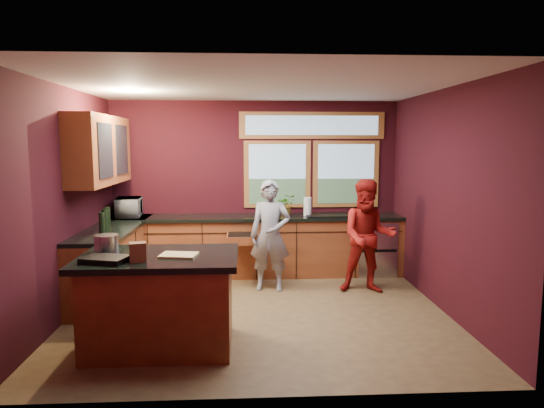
{
  "coord_description": "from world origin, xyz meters",
  "views": [
    {
      "loc": [
        -0.16,
        -5.68,
        2.04
      ],
      "look_at": [
        0.18,
        0.4,
        1.28
      ],
      "focal_mm": 32.0,
      "sensor_mm": 36.0,
      "label": 1
    }
  ],
  "objects": [
    {
      "name": "person_grey",
      "position": [
        0.18,
        0.92,
        0.77
      ],
      "size": [
        0.62,
        0.46,
        1.54
      ],
      "primitive_type": "imported",
      "rotation": [
        0.0,
        0.0,
        -0.17
      ],
      "color": "slate",
      "rests_on": "floor"
    },
    {
      "name": "stock_pot",
      "position": [
        -1.56,
        -0.8,
        1.03
      ],
      "size": [
        0.24,
        0.24,
        0.18
      ],
      "primitive_type": "cylinder",
      "color": "#AAAAAF",
      "rests_on": "island"
    },
    {
      "name": "back_counter",
      "position": [
        0.2,
        1.7,
        0.46
      ],
      "size": [
        4.5,
        0.64,
        0.93
      ],
      "color": "#5E2C16",
      "rests_on": "floor"
    },
    {
      "name": "person_red",
      "position": [
        1.51,
        0.73,
        0.78
      ],
      "size": [
        0.84,
        0.7,
        1.56
      ],
      "primitive_type": "imported",
      "rotation": [
        0.0,
        0.0,
        -0.15
      ],
      "color": "maroon",
      "rests_on": "floor"
    },
    {
      "name": "paper_towel",
      "position": [
        0.8,
        1.7,
        1.07
      ],
      "size": [
        0.12,
        0.12,
        0.28
      ],
      "primitive_type": "cylinder",
      "color": "silver",
      "rests_on": "back_counter"
    },
    {
      "name": "floor",
      "position": [
        0.0,
        0.0,
        0.0
      ],
      "size": [
        4.5,
        4.5,
        0.0
      ],
      "primitive_type": "plane",
      "color": "brown",
      "rests_on": "ground"
    },
    {
      "name": "potted_plant",
      "position": [
        0.48,
        1.75,
        1.09
      ],
      "size": [
        0.29,
        0.25,
        0.32
      ],
      "primitive_type": "imported",
      "color": "#999999",
      "rests_on": "back_counter"
    },
    {
      "name": "left_counter",
      "position": [
        -1.95,
        0.85,
        0.47
      ],
      "size": [
        0.64,
        2.3,
        0.93
      ],
      "color": "#5E2C16",
      "rests_on": "floor"
    },
    {
      "name": "room_shell",
      "position": [
        -0.6,
        0.32,
        1.8
      ],
      "size": [
        4.52,
        4.02,
        2.71
      ],
      "color": "black",
      "rests_on": "ground"
    },
    {
      "name": "paper_bag",
      "position": [
        -1.16,
        -1.2,
        1.03
      ],
      "size": [
        0.18,
        0.15,
        0.18
      ],
      "primitive_type": "cube",
      "rotation": [
        0.0,
        0.0,
        0.26
      ],
      "color": "brown",
      "rests_on": "island"
    },
    {
      "name": "island",
      "position": [
        -1.01,
        -0.95,
        0.48
      ],
      "size": [
        1.55,
        1.05,
        0.95
      ],
      "color": "#5E2C16",
      "rests_on": "floor"
    },
    {
      "name": "black_tray",
      "position": [
        -1.46,
        -1.2,
        0.97
      ],
      "size": [
        0.46,
        0.37,
        0.05
      ],
      "primitive_type": "cube",
      "rotation": [
        0.0,
        0.0,
        -0.26
      ],
      "color": "black",
      "rests_on": "island"
    },
    {
      "name": "cutting_board",
      "position": [
        -0.81,
        -1.0,
        0.95
      ],
      "size": [
        0.38,
        0.3,
        0.02
      ],
      "primitive_type": "cube",
      "rotation": [
        0.0,
        0.0,
        -0.16
      ],
      "color": "tan",
      "rests_on": "island"
    },
    {
      "name": "microwave",
      "position": [
        -1.92,
        1.69,
        1.08
      ],
      "size": [
        0.42,
        0.57,
        0.29
      ],
      "primitive_type": "imported",
      "rotation": [
        0.0,
        0.0,
        1.69
      ],
      "color": "#999999",
      "rests_on": "left_counter"
    }
  ]
}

